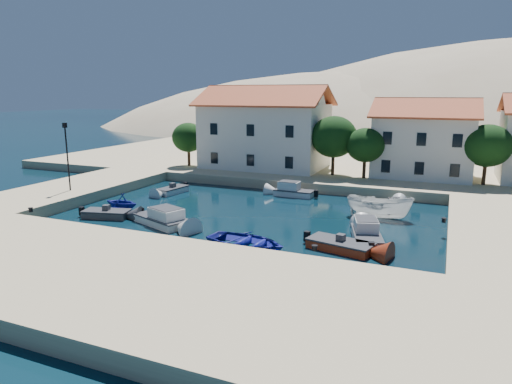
% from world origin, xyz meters
% --- Properties ---
extents(ground, '(400.00, 400.00, 0.00)m').
position_xyz_m(ground, '(0.00, 0.00, 0.00)').
color(ground, black).
rests_on(ground, ground).
extents(quay_south, '(52.00, 12.00, 1.00)m').
position_xyz_m(quay_south, '(0.00, -6.00, 0.50)').
color(quay_south, tan).
rests_on(quay_south, ground).
extents(quay_west, '(8.00, 20.00, 1.00)m').
position_xyz_m(quay_west, '(-19.00, 10.00, 0.50)').
color(quay_west, tan).
rests_on(quay_west, ground).
extents(quay_north, '(80.00, 36.00, 1.00)m').
position_xyz_m(quay_north, '(2.00, 38.00, 0.50)').
color(quay_north, tan).
rests_on(quay_north, ground).
extents(hills, '(254.00, 176.00, 99.00)m').
position_xyz_m(hills, '(20.64, 123.62, -23.40)').
color(hills, tan).
rests_on(hills, ground).
extents(building_left, '(14.70, 9.45, 9.70)m').
position_xyz_m(building_left, '(-6.00, 28.00, 5.94)').
color(building_left, white).
rests_on(building_left, quay_north).
extents(building_mid, '(10.50, 8.40, 8.30)m').
position_xyz_m(building_mid, '(12.00, 29.00, 5.22)').
color(building_mid, white).
rests_on(building_mid, quay_north).
extents(trees, '(37.30, 5.30, 6.45)m').
position_xyz_m(trees, '(4.51, 25.46, 4.84)').
color(trees, '#382314').
rests_on(trees, quay_north).
extents(lamppost, '(0.35, 0.25, 6.22)m').
position_xyz_m(lamppost, '(-17.50, 8.00, 4.75)').
color(lamppost, black).
rests_on(lamppost, quay_west).
extents(bollards, '(29.36, 9.56, 0.30)m').
position_xyz_m(bollards, '(2.80, 3.87, 1.15)').
color(bollards, black).
rests_on(bollards, ground).
extents(motorboat_grey_sw, '(3.97, 2.47, 1.25)m').
position_xyz_m(motorboat_grey_sw, '(-10.38, 4.62, 0.30)').
color(motorboat_grey_sw, '#35363A').
rests_on(motorboat_grey_sw, ground).
extents(cabin_cruiser_south, '(5.26, 3.69, 1.60)m').
position_xyz_m(cabin_cruiser_south, '(-5.18, 4.71, 0.48)').
color(cabin_cruiser_south, silver).
rests_on(cabin_cruiser_south, ground).
extents(rowboat_south, '(5.78, 4.43, 1.11)m').
position_xyz_m(rowboat_south, '(3.00, 2.30, 0.00)').
color(rowboat_south, navy).
rests_on(rowboat_south, ground).
extents(motorboat_red_se, '(4.50, 2.74, 1.25)m').
position_xyz_m(motorboat_red_se, '(8.73, 4.34, 0.29)').
color(motorboat_red_se, maroon).
rests_on(motorboat_red_se, ground).
extents(cabin_cruiser_east, '(2.95, 4.75, 1.60)m').
position_xyz_m(cabin_cruiser_east, '(9.95, 6.79, 0.48)').
color(cabin_cruiser_east, silver).
rests_on(cabin_cruiser_east, ground).
extents(boat_east, '(5.28, 1.99, 2.04)m').
position_xyz_m(boat_east, '(9.86, 13.19, 0.00)').
color(boat_east, silver).
rests_on(boat_east, ground).
extents(motorboat_white_ne, '(1.45, 3.01, 1.25)m').
position_xyz_m(motorboat_white_ne, '(10.78, 16.71, 0.30)').
color(motorboat_white_ne, silver).
rests_on(motorboat_white_ne, ground).
extents(rowboat_west, '(3.18, 2.75, 1.66)m').
position_xyz_m(rowboat_west, '(-10.93, 7.13, 0.00)').
color(rowboat_west, navy).
rests_on(rowboat_west, ground).
extents(motorboat_white_west, '(2.00, 3.58, 1.25)m').
position_xyz_m(motorboat_white_west, '(-10.55, 14.48, 0.30)').
color(motorboat_white_west, silver).
rests_on(motorboat_white_west, ground).
extents(cabin_cruiser_north, '(3.85, 1.71, 1.60)m').
position_xyz_m(cabin_cruiser_north, '(1.06, 18.00, 0.48)').
color(cabin_cruiser_north, silver).
rests_on(cabin_cruiser_north, ground).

